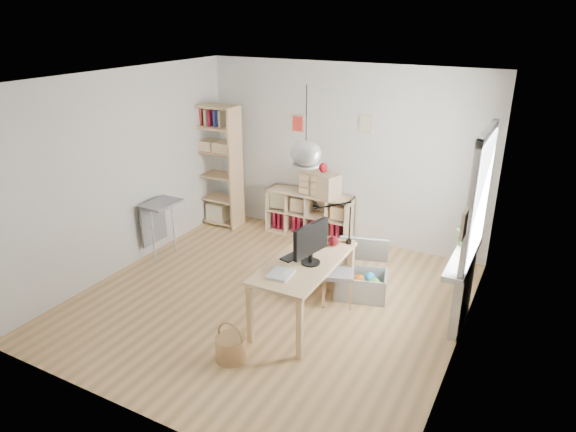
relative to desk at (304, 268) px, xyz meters
The scene contains 20 objects.
ground 0.87m from the desk, 164.74° to the left, with size 4.50×4.50×0.00m, color tan.
room_shell 1.34m from the desk, 164.74° to the left, with size 4.50×4.50×4.50m.
window_unit 2.04m from the desk, 24.12° to the left, with size 0.07×1.16×1.46m.
radiator 1.82m from the desk, 24.58° to the left, with size 0.10×0.80×0.80m, color silver.
windowsill 1.77m from the desk, 25.25° to the left, with size 0.22×1.20×0.06m, color silver.
desk is the anchor object (origin of this frame).
cube_shelf 2.48m from the desk, 114.61° to the left, with size 1.40×0.38×0.72m.
tall_bookshelf 3.27m from the desk, 142.99° to the left, with size 0.80×0.38×2.00m.
side_table 2.64m from the desk, 169.06° to the left, with size 0.40×0.55×0.85m.
chair 0.63m from the desk, 71.13° to the left, with size 0.49×0.49×0.77m.
wicker_basket 1.21m from the desk, 106.91° to the right, with size 0.32×0.32×0.44m.
storage_chest 1.03m from the desk, 64.68° to the left, with size 0.81×0.86×0.67m.
monitor 0.37m from the desk, 14.38° to the right, with size 0.22×0.54×0.48m.
keyboard 0.19m from the desk, 160.84° to the left, with size 0.14×0.37×0.02m, color black.
task_lamp 0.75m from the desk, 86.39° to the left, with size 0.47×0.18×0.51m.
yarn_ball 0.56m from the desk, 75.87° to the left, with size 0.13×0.13×0.13m, color #510A13.
paper_tray 0.45m from the desk, 99.54° to the right, with size 0.23×0.29×0.03m, color silver.
drawer_chest 2.35m from the desk, 110.49° to the left, with size 0.64×0.29×0.36m, color beige.
red_vase 2.38m from the desk, 109.38° to the left, with size 0.13×0.13×0.16m, color maroon.
potted_plant 1.90m from the desk, 32.76° to the left, with size 0.28×0.24×0.31m, color #265821.
Camera 1 is at (2.82, -4.81, 3.38)m, focal length 32.00 mm.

